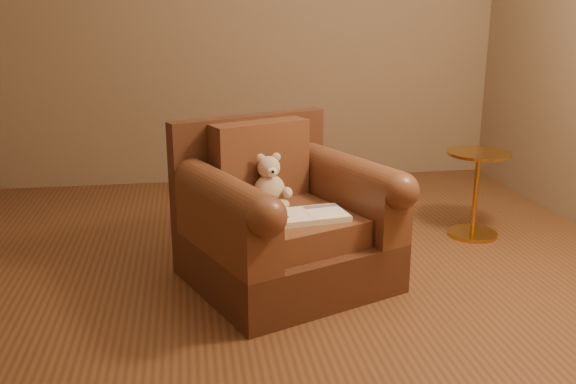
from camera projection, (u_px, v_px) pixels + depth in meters
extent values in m
plane|color=brown|center=(285.00, 277.00, 3.37)|extent=(4.00, 4.00, 0.00)
cube|color=#765F48|center=(245.00, 8.00, 4.89)|extent=(4.00, 0.02, 2.70)
cube|color=#765F48|center=(460.00, 24.00, 1.10)|extent=(4.00, 0.02, 2.70)
cube|color=#442516|center=(287.00, 259.00, 3.28)|extent=(1.16, 1.14, 0.25)
cube|color=#442516|center=(250.00, 166.00, 3.48)|extent=(0.87, 0.43, 0.56)
cube|color=brown|center=(291.00, 226.00, 3.19)|extent=(0.73, 0.79, 0.14)
cube|color=brown|center=(260.00, 160.00, 3.37)|extent=(0.54, 0.33, 0.41)
cube|color=brown|center=(226.00, 223.00, 2.99)|extent=(0.46, 0.78, 0.29)
cube|color=brown|center=(350.00, 200.00, 3.35)|extent=(0.46, 0.78, 0.29)
cylinder|color=brown|center=(225.00, 194.00, 2.95)|extent=(0.46, 0.78, 0.18)
cylinder|color=brown|center=(351.00, 173.00, 3.31)|extent=(0.46, 0.78, 0.18)
ellipsoid|color=tan|center=(270.00, 190.00, 3.28)|extent=(0.16, 0.14, 0.17)
sphere|color=tan|center=(269.00, 167.00, 3.26)|extent=(0.12, 0.12, 0.12)
ellipsoid|color=tan|center=(261.00, 158.00, 3.23)|extent=(0.05, 0.03, 0.05)
ellipsoid|color=tan|center=(276.00, 157.00, 3.26)|extent=(0.05, 0.03, 0.05)
ellipsoid|color=beige|center=(272.00, 172.00, 3.21)|extent=(0.06, 0.04, 0.05)
sphere|color=black|center=(273.00, 172.00, 3.19)|extent=(0.02, 0.02, 0.02)
ellipsoid|color=tan|center=(259.00, 195.00, 3.20)|extent=(0.05, 0.10, 0.05)
ellipsoid|color=tan|center=(287.00, 192.00, 3.24)|extent=(0.05, 0.10, 0.05)
ellipsoid|color=tan|center=(267.00, 206.00, 3.19)|extent=(0.06, 0.10, 0.05)
ellipsoid|color=tan|center=(283.00, 204.00, 3.22)|extent=(0.06, 0.10, 0.05)
cube|color=beige|center=(308.00, 216.00, 3.08)|extent=(0.40, 0.28, 0.03)
cube|color=white|center=(289.00, 215.00, 3.05)|extent=(0.21, 0.25, 0.00)
cube|color=white|center=(326.00, 211.00, 3.11)|extent=(0.21, 0.25, 0.00)
cube|color=beige|center=(308.00, 213.00, 3.08)|extent=(0.04, 0.22, 0.00)
cube|color=#0F1638|center=(281.00, 215.00, 3.04)|extent=(0.07, 0.09, 0.00)
cube|color=slate|center=(320.00, 206.00, 3.18)|extent=(0.17, 0.07, 0.00)
cylinder|color=gold|center=(472.00, 234.00, 3.98)|extent=(0.30, 0.30, 0.02)
cylinder|color=gold|center=(475.00, 194.00, 3.91)|extent=(0.03, 0.03, 0.49)
cylinder|color=gold|center=(479.00, 153.00, 3.84)|extent=(0.38, 0.38, 0.02)
cylinder|color=gold|center=(479.00, 155.00, 3.84)|extent=(0.03, 0.03, 0.02)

